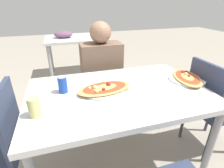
# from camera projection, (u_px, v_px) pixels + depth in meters

# --- Properties ---
(ground_plane) EXTENTS (14.00, 14.00, 0.00)m
(ground_plane) POSITION_uv_depth(u_px,v_px,m) (117.00, 160.00, 1.65)
(ground_plane) COLOR #9E9384
(dining_table) EXTENTS (1.34, 0.86, 0.74)m
(dining_table) POSITION_uv_depth(u_px,v_px,m) (118.00, 99.00, 1.35)
(dining_table) COLOR silver
(dining_table) RESTS_ON ground_plane
(chair_far_seated) EXTENTS (0.40, 0.40, 0.91)m
(chair_far_seated) POSITION_uv_depth(u_px,v_px,m) (100.00, 79.00, 2.09)
(chair_far_seated) COLOR #2D3851
(chair_far_seated) RESTS_ON ground_plane
(chair_side_right) EXTENTS (0.40, 0.40, 0.91)m
(chair_side_right) POSITION_uv_depth(u_px,v_px,m) (210.00, 104.00, 1.58)
(chair_side_right) COLOR #2D3851
(chair_side_right) RESTS_ON ground_plane
(person_seated) EXTENTS (0.43, 0.27, 1.17)m
(person_seated) POSITION_uv_depth(u_px,v_px,m) (102.00, 67.00, 1.90)
(person_seated) COLOR #2D2D38
(person_seated) RESTS_ON ground_plane
(pizza_main) EXTENTS (0.44, 0.31, 0.06)m
(pizza_main) POSITION_uv_depth(u_px,v_px,m) (105.00, 89.00, 1.31)
(pizza_main) COLOR white
(pizza_main) RESTS_ON dining_table
(soda_can) EXTENTS (0.07, 0.07, 0.12)m
(soda_can) POSITION_uv_depth(u_px,v_px,m) (63.00, 85.00, 1.28)
(soda_can) COLOR #1E47B2
(soda_can) RESTS_ON dining_table
(drink_glass) EXTENTS (0.07, 0.07, 0.12)m
(drink_glass) POSITION_uv_depth(u_px,v_px,m) (34.00, 107.00, 1.01)
(drink_glass) COLOR #E0DB7F
(drink_glass) RESTS_ON dining_table
(pizza_second) EXTENTS (0.31, 0.42, 0.05)m
(pizza_second) POSITION_uv_depth(u_px,v_px,m) (187.00, 78.00, 1.49)
(pizza_second) COLOR white
(pizza_second) RESTS_ON dining_table
(background_table) EXTENTS (1.10, 0.80, 0.86)m
(background_table) POSITION_uv_depth(u_px,v_px,m) (74.00, 40.00, 3.21)
(background_table) COLOR silver
(background_table) RESTS_ON ground_plane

